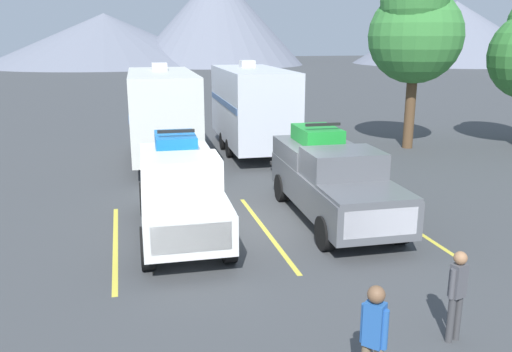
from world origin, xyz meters
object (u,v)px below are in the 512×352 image
at_px(pickup_truck_a, 180,188).
at_px(person_a, 374,337).
at_px(pickup_truck_b, 332,177).
at_px(person_b, 457,290).
at_px(camper_trailer_a, 162,111).
at_px(camper_trailer_b, 252,105).

height_order(pickup_truck_a, person_a, pickup_truck_a).
distance_m(pickup_truck_b, person_b, 6.28).
height_order(pickup_truck_b, person_a, pickup_truck_b).
height_order(pickup_truck_b, camper_trailer_a, camper_trailer_a).
distance_m(pickup_truck_a, pickup_truck_b, 4.15).
distance_m(camper_trailer_a, person_b, 14.68).
bearing_deg(pickup_truck_b, person_a, -108.07).
distance_m(pickup_truck_a, camper_trailer_a, 8.21).
relative_size(pickup_truck_a, person_a, 3.11).
relative_size(camper_trailer_a, camper_trailer_b, 1.01).
relative_size(camper_trailer_b, person_b, 5.12).
height_order(camper_trailer_a, person_b, camper_trailer_a).
distance_m(pickup_truck_b, camper_trailer_a, 8.90).
height_order(camper_trailer_b, person_b, camper_trailer_b).
xyz_separation_m(camper_trailer_b, person_a, (-2.31, -16.09, -1.03)).
bearing_deg(person_a, camper_trailer_b, 81.82).
xyz_separation_m(camper_trailer_a, camper_trailer_b, (3.83, 0.83, 0.01)).
distance_m(person_a, person_b, 2.25).
bearing_deg(camper_trailer_b, pickup_truck_b, -89.54).
distance_m(camper_trailer_a, camper_trailer_b, 3.92).
distance_m(pickup_truck_b, camper_trailer_b, 8.83).
xyz_separation_m(camper_trailer_b, person_b, (-0.32, -15.05, -1.13)).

